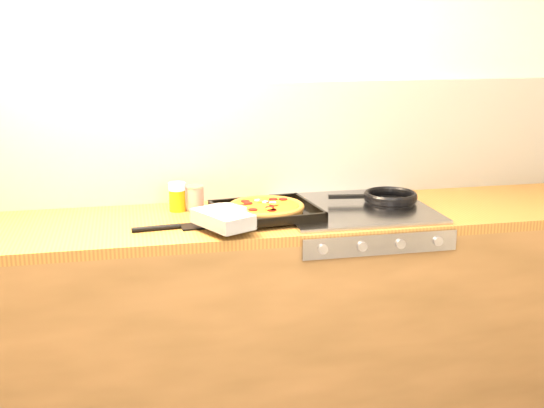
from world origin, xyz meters
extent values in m
plane|color=beige|center=(0.00, 1.40, 1.25)|extent=(3.20, 0.00, 3.20)
cube|color=white|center=(0.00, 1.39, 1.15)|extent=(3.20, 0.02, 0.50)
cube|color=olive|center=(0.00, 1.10, 0.43)|extent=(3.20, 0.60, 0.86)
cube|color=olive|center=(0.00, 1.10, 0.88)|extent=(3.20, 0.60, 0.04)
cube|color=#939398|center=(0.45, 0.80, 0.85)|extent=(0.60, 0.03, 0.08)
cylinder|color=#A5A5AA|center=(0.23, 0.78, 0.85)|extent=(0.04, 0.02, 0.04)
cylinder|color=#A5A5AA|center=(0.38, 0.78, 0.85)|extent=(0.04, 0.02, 0.04)
cylinder|color=#A5A5AA|center=(0.53, 0.78, 0.85)|extent=(0.04, 0.02, 0.04)
cylinder|color=#A5A5AA|center=(0.67, 0.78, 0.85)|extent=(0.04, 0.02, 0.04)
cube|color=#939398|center=(0.45, 1.10, 0.91)|extent=(0.60, 0.56, 0.02)
cube|color=black|center=(0.07, 1.06, 0.92)|extent=(0.42, 0.38, 0.01)
cube|color=black|center=(0.05, 1.22, 0.94)|extent=(0.38, 0.06, 0.02)
cube|color=black|center=(0.09, 0.90, 0.94)|extent=(0.38, 0.06, 0.02)
cube|color=black|center=(0.26, 1.08, 0.94)|extent=(0.05, 0.34, 0.02)
cube|color=black|center=(-0.11, 1.04, 0.94)|extent=(0.05, 0.34, 0.02)
cylinder|color=olive|center=(0.07, 1.06, 0.94)|extent=(0.32, 0.32, 0.02)
torus|color=olive|center=(0.07, 1.06, 0.95)|extent=(0.34, 0.34, 0.02)
cylinder|color=orange|center=(0.07, 1.06, 0.95)|extent=(0.28, 0.28, 0.01)
cylinder|color=maroon|center=(0.10, 1.05, 0.95)|extent=(0.04, 0.04, 0.00)
cylinder|color=maroon|center=(0.00, 1.13, 0.95)|extent=(0.04, 0.04, 0.00)
cylinder|color=maroon|center=(0.08, 0.97, 0.95)|extent=(0.04, 0.04, 0.00)
cylinder|color=maroon|center=(-0.02, 1.06, 0.95)|extent=(0.04, 0.04, 0.00)
cylinder|color=maroon|center=(0.12, 1.14, 0.95)|extent=(0.04, 0.04, 0.00)
cylinder|color=maroon|center=(0.08, 1.10, 0.95)|extent=(0.04, 0.04, 0.00)
cylinder|color=maroon|center=(0.01, 1.00, 0.95)|extent=(0.04, 0.04, 0.00)
cylinder|color=maroon|center=(0.16, 1.13, 0.95)|extent=(0.04, 0.04, 0.00)
cylinder|color=maroon|center=(0.08, 0.98, 0.95)|extent=(0.04, 0.04, 0.00)
cylinder|color=maroon|center=(0.08, 1.01, 0.95)|extent=(0.04, 0.04, 0.00)
cylinder|color=maroon|center=(0.01, 1.09, 0.95)|extent=(0.04, 0.04, 0.00)
ellipsoid|color=gold|center=(0.00, 1.04, 0.96)|extent=(0.03, 0.02, 0.01)
ellipsoid|color=gold|center=(-0.02, 1.04, 0.96)|extent=(0.03, 0.02, 0.01)
ellipsoid|color=gold|center=(0.06, 1.11, 0.96)|extent=(0.03, 0.02, 0.01)
ellipsoid|color=gold|center=(0.05, 1.14, 0.96)|extent=(0.03, 0.02, 0.01)
ellipsoid|color=gold|center=(0.07, 0.99, 0.96)|extent=(0.03, 0.02, 0.01)
ellipsoid|color=gold|center=(0.11, 1.05, 0.96)|extent=(0.03, 0.02, 0.01)
ellipsoid|color=gold|center=(0.09, 1.06, 0.96)|extent=(0.03, 0.02, 0.01)
ellipsoid|color=gold|center=(0.00, 1.03, 0.96)|extent=(0.03, 0.02, 0.01)
ellipsoid|color=gold|center=(0.07, 1.13, 0.96)|extent=(0.03, 0.02, 0.01)
ellipsoid|color=silver|center=(0.05, 1.13, 0.95)|extent=(0.03, 0.03, 0.01)
ellipsoid|color=silver|center=(0.08, 1.10, 0.95)|extent=(0.03, 0.03, 0.01)
ellipsoid|color=silver|center=(0.10, 1.09, 0.95)|extent=(0.03, 0.03, 0.01)
cube|color=black|center=(-0.12, 0.90, 0.95)|extent=(0.23, 0.27, 0.05)
ellipsoid|color=black|center=(-0.10, 1.01, 0.95)|extent=(0.15, 0.15, 0.05)
cylinder|color=black|center=(-0.05, 0.93, 0.95)|extent=(0.08, 0.11, 0.05)
cylinder|color=black|center=(0.62, 1.13, 0.92)|extent=(0.23, 0.23, 0.01)
torus|color=black|center=(0.62, 1.13, 0.94)|extent=(0.25, 0.25, 0.02)
cube|color=black|center=(0.44, 1.16, 0.94)|extent=(0.16, 0.04, 0.01)
cylinder|color=maroon|center=(-0.19, 1.23, 0.95)|extent=(0.09, 0.09, 0.09)
cylinder|color=#B2B2B7|center=(-0.19, 1.23, 1.00)|extent=(0.09, 0.09, 0.01)
cylinder|color=#B2B2B7|center=(-0.19, 1.23, 0.90)|extent=(0.09, 0.09, 0.01)
cylinder|color=orange|center=(-0.26, 1.24, 0.94)|extent=(0.08, 0.08, 0.09)
cylinder|color=silver|center=(-0.26, 1.24, 1.00)|extent=(0.09, 0.09, 0.03)
cylinder|color=#AC7A49|center=(0.14, 1.24, 0.91)|extent=(0.25, 0.09, 0.02)
ellipsoid|color=#AC7A49|center=(0.27, 1.28, 0.91)|extent=(0.06, 0.05, 0.02)
cube|color=black|center=(-0.22, 0.99, 0.90)|extent=(0.11, 0.09, 0.01)
cylinder|color=black|center=(-0.36, 0.98, 0.91)|extent=(0.18, 0.04, 0.02)
camera|label=1|loc=(-0.45, -1.47, 1.64)|focal=45.00mm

